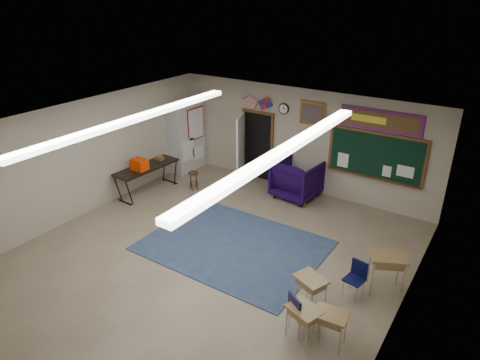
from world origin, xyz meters
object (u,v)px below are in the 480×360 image
Objects in this scene: folding_table at (147,178)px; wooden_stool at (194,180)px; student_desk_front_right at (386,271)px; student_desk_front_left at (310,291)px; wingback_armchair at (297,179)px.

wooden_stool is at bearing 46.18° from folding_table.
student_desk_front_right is 1.55× the size of wooden_stool.
student_desk_front_right reaches higher than student_desk_front_left.
wingback_armchair is 2.20× the size of wooden_stool.
student_desk_front_left is at bearing -14.10° from folding_table.
wingback_armchair reaches higher than student_desk_front_left.
student_desk_front_left is 6.38m from folding_table.
student_desk_front_left is 0.34× the size of folding_table.
student_desk_front_right is at bearing 145.40° from wingback_armchair.
wingback_armchair is 3.04m from wooden_stool.
student_desk_front_right is (3.34, -2.80, -0.08)m from wingback_armchair.
student_desk_front_left is 5.83m from wooden_stool.
folding_table reaches higher than student_desk_front_right.
wingback_armchair is at bearing 113.99° from student_desk_front_right.
folding_table is 3.73× the size of wooden_stool.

